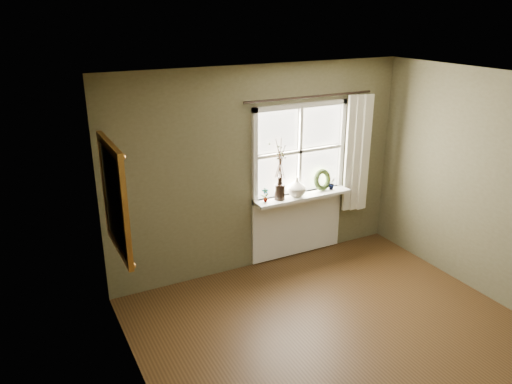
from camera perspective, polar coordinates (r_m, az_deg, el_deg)
The scene contains 15 objects.
floor at distance 5.20m, azimuth 12.76°, elevation -18.38°, with size 4.50×4.50×0.00m, color #3E2813.
ceiling at distance 4.14m, azimuth 15.57°, elevation 11.11°, with size 4.50×4.50×0.00m, color silver.
wall_back at distance 6.29m, azimuth 0.34°, elevation 2.63°, with size 4.00×0.10×2.60m, color brown.
wall_left at distance 3.64m, azimuth -11.86°, elevation -11.84°, with size 0.10×4.50×2.60m, color brown.
window_frame at distance 6.44m, azimuth 5.00°, elevation 4.65°, with size 1.36×0.06×1.24m.
window_sill at distance 6.54m, azimuth 5.35°, elevation -0.48°, with size 1.36×0.26×0.04m, color white.
window_apron at distance 6.79m, azimuth 4.73°, elevation -3.66°, with size 1.36×0.04×0.88m, color white.
dark_jug at distance 6.32m, azimuth 2.72°, elevation 0.02°, with size 0.14×0.14×0.20m, color black.
cream_vase at distance 6.44m, azimuth 4.67°, elevation 0.59°, with size 0.24×0.24×0.25m, color beige.
wreath at distance 6.69m, azimuth 7.56°, elevation 1.14°, with size 0.30×0.30×0.07m, color #2F401C.
potted_plant_left at distance 6.23m, azimuth 1.07°, elevation -0.35°, with size 0.10×0.07×0.18m, color #2F401C.
potted_plant_right at distance 6.75m, azimuth 8.68°, elevation 0.99°, with size 0.09×0.08×0.17m, color #2F401C.
curtain at distance 6.87m, azimuth 11.38°, elevation 4.32°, with size 0.36×0.12×1.59m, color silver.
curtain_rod at distance 6.30m, azimuth 6.27°, elevation 10.77°, with size 0.03×0.03×1.84m, color black.
gilt_mirror at distance 4.87m, azimuth -15.92°, elevation -0.67°, with size 0.10×0.93×1.11m.
Camera 1 is at (-2.78, -3.01, 3.21)m, focal length 35.00 mm.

